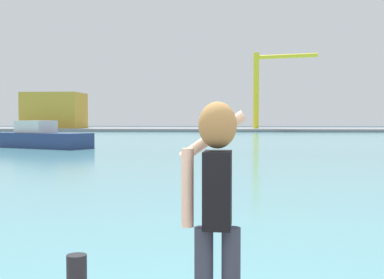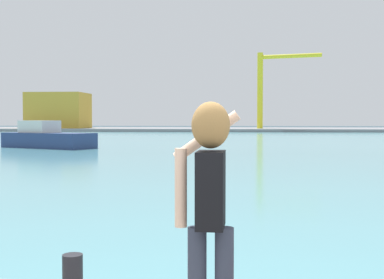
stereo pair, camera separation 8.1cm
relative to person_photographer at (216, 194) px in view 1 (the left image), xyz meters
The scene contains 8 objects.
ground_plane 49.21m from the person_photographer, 89.95° to the left, with size 220.00×220.00×0.00m, color #334751.
harbor_water 51.21m from the person_photographer, 89.95° to the left, with size 140.00×100.00×0.02m, color #599EA8.
far_shore_dock 91.20m from the person_photographer, 89.97° to the left, with size 140.00×20.00×0.51m, color gray.
person_photographer is the anchor object (origin of this frame).
harbor_bollard 1.86m from the person_photographer, 145.63° to the left, with size 0.19×0.19×0.34m, color black.
boat_moored 36.25m from the person_photographer, 112.96° to the left, with size 7.75×5.44×2.03m.
warehouse_left 95.02m from the person_photographer, 110.53° to the left, with size 10.25×8.19×6.51m, color gold.
port_crane 87.69m from the person_photographer, 86.62° to the left, with size 10.83×3.33×13.30m.
Camera 1 is at (0.10, -2.93, 2.15)m, focal length 48.09 mm.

